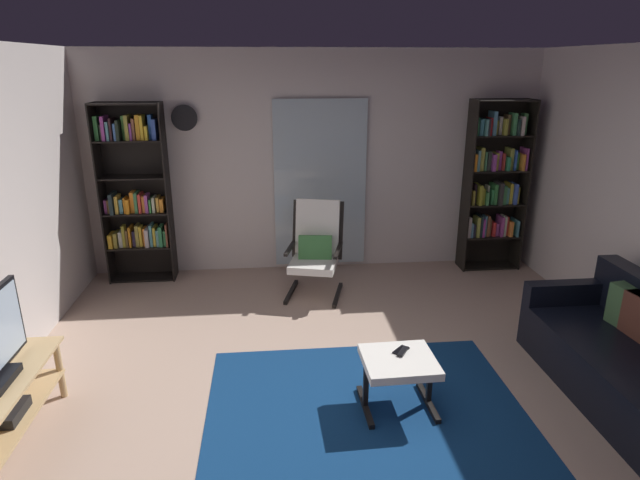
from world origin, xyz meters
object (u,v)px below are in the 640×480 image
at_px(ottoman, 399,367).
at_px(leather_sofa, 637,362).
at_px(bookshelf_near_sofa, 494,182).
at_px(tv_remote, 403,351).
at_px(cell_phone, 401,350).
at_px(lounge_armchair, 316,246).
at_px(bookshelf_near_tv, 135,192).
at_px(wall_clock, 184,118).
at_px(tv_stand, 1,406).

bearing_deg(ottoman, leather_sofa, -1.77).
height_order(bookshelf_near_sofa, ottoman, bookshelf_near_sofa).
bearing_deg(tv_remote, cell_phone, 141.57).
distance_m(lounge_armchair, cell_phone, 2.11).
xyz_separation_m(bookshelf_near_tv, tv_remote, (2.45, -2.68, -0.62)).
distance_m(cell_phone, wall_clock, 3.65).
distance_m(bookshelf_near_sofa, lounge_armchair, 2.34).
bearing_deg(cell_phone, leather_sofa, 39.89).
xyz_separation_m(leather_sofa, wall_clock, (-3.63, 2.95, 1.54)).
xyz_separation_m(lounge_armchair, cell_phone, (0.45, -2.05, -0.12)).
distance_m(tv_remote, cell_phone, 0.03).
height_order(ottoman, tv_remote, tv_remote).
distance_m(tv_remote, wall_clock, 3.67).
height_order(lounge_armchair, tv_remote, lounge_armchair).
xyz_separation_m(leather_sofa, tv_remote, (-1.77, 0.13, 0.11)).
bearing_deg(wall_clock, cell_phone, -56.42).
distance_m(bookshelf_near_sofa, cell_phone, 3.22).
bearing_deg(bookshelf_near_sofa, ottoman, -123.41).
height_order(tv_remote, cell_phone, tv_remote).
bearing_deg(lounge_armchair, leather_sofa, -44.80).
bearing_deg(lounge_armchair, ottoman, -79.17).
bearing_deg(ottoman, lounge_armchair, 100.83).
relative_size(tv_stand, cell_phone, 8.62).
bearing_deg(wall_clock, lounge_armchair, -27.70).
bearing_deg(tv_stand, bookshelf_near_tv, 84.95).
height_order(bookshelf_near_tv, leather_sofa, bookshelf_near_tv).
xyz_separation_m(tv_stand, wall_clock, (0.85, 3.07, 1.53)).
bearing_deg(cell_phone, wall_clock, 168.36).
xyz_separation_m(bookshelf_near_sofa, wall_clock, (-3.61, 0.17, 0.77)).
bearing_deg(tv_stand, cell_phone, 5.73).
relative_size(bookshelf_near_tv, bookshelf_near_sofa, 1.00).
bearing_deg(tv_stand, bookshelf_near_sofa, 32.96).
height_order(leather_sofa, ottoman, leather_sofa).
relative_size(ottoman, tv_remote, 3.69).
bearing_deg(ottoman, bookshelf_near_tv, 131.18).
height_order(cell_phone, wall_clock, wall_clock).
bearing_deg(tv_stand, leather_sofa, 1.53).
bearing_deg(tv_remote, leather_sofa, 28.44).
distance_m(bookshelf_near_sofa, ottoman, 3.34).
distance_m(tv_stand, bookshelf_near_sofa, 5.37).
bearing_deg(leather_sofa, bookshelf_near_tv, 146.35).
bearing_deg(lounge_armchair, wall_clock, 152.30).
bearing_deg(wall_clock, ottoman, -57.82).
distance_m(tv_stand, wall_clock, 3.53).
relative_size(ottoman, cell_phone, 3.80).
relative_size(tv_remote, cell_phone, 1.03).
bearing_deg(bookshelf_near_tv, wall_clock, 12.89).
xyz_separation_m(bookshelf_near_tv, wall_clock, (0.59, 0.14, 0.80)).
height_order(bookshelf_near_sofa, cell_phone, bookshelf_near_sofa).
bearing_deg(bookshelf_near_sofa, cell_phone, -123.82).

